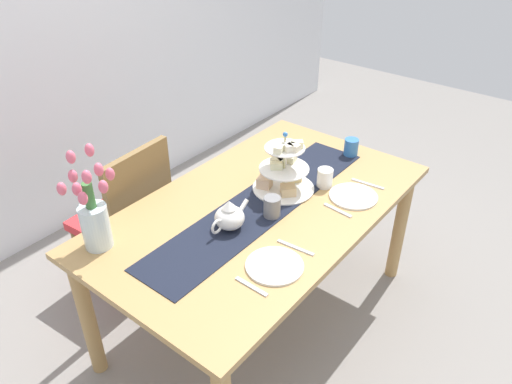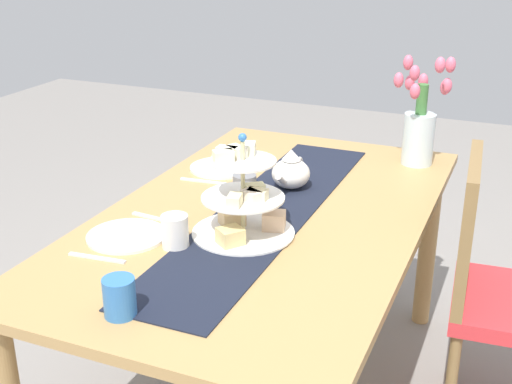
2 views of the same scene
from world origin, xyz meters
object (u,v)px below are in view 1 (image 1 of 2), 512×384
tiered_cake_stand (284,172)px  mug_grey (272,207)px  dinner_plate_right (353,196)px  dining_table (261,222)px  dinner_plate_left (275,266)px  tulip_vase (93,215)px  mug_white_text (325,178)px  fork_left (251,287)px  chair_left (128,214)px  mug_orange (351,147)px  teapot (229,217)px  knife_left (296,248)px  fork_right (338,210)px  knife_right (368,184)px

tiered_cake_stand → mug_grey: (-0.22, -0.09, -0.05)m
mug_grey → dinner_plate_right: bearing=-30.2°
dining_table → dinner_plate_left: bearing=-135.5°
tulip_vase → mug_white_text: tulip_vase is taller
fork_left → chair_left: bearing=78.4°
tulip_vase → mug_orange: (1.33, -0.43, -0.11)m
fork_left → mug_orange: (1.13, 0.22, 0.04)m
dining_table → mug_white_text: bearing=-24.0°
tiered_cake_stand → teapot: size_ratio=1.28×
teapot → mug_orange: 0.91m
dinner_plate_right → mug_grey: (-0.36, 0.21, 0.05)m
chair_left → mug_grey: size_ratio=9.58×
tiered_cake_stand → dinner_plate_left: size_ratio=1.32×
dining_table → tiered_cake_stand: 0.26m
tulip_vase → dinner_plate_right: (0.97, -0.65, -0.15)m
fork_left → mug_white_text: 0.79m
dining_table → dinner_plate_right: (0.32, -0.30, 0.10)m
dining_table → tiered_cake_stand: tiered_cake_stand is taller
dinner_plate_left → mug_grey: bearing=38.6°
knife_left → fork_right: size_ratio=1.13×
tiered_cake_stand → dinner_plate_right: size_ratio=1.32×
teapot → fork_left: bearing=-126.8°
tiered_cake_stand → teapot: 0.40m
mug_white_text → mug_orange: same height
knife_right → fork_left: bearing=180.0°
dining_table → mug_grey: bearing=-114.8°
chair_left → mug_orange: bearing=-40.5°
fork_left → mug_white_text: bearing=11.7°
knife_left → mug_white_text: mug_white_text is taller
chair_left → tiered_cake_stand: 0.88m
dinner_plate_left → fork_right: bearing=0.0°
chair_left → teapot: 0.76m
tiered_cake_stand → tulip_vase: size_ratio=0.73×
dining_table → tulip_vase: tulip_vase is taller
dining_table → knife_right: bearing=-32.9°
knife_right → dinner_plate_left: bearing=180.0°
chair_left → fork_right: bearing=-67.2°
chair_left → dining_table: bearing=-70.8°
dining_table → dinner_plate_left: dinner_plate_left is taller
dinner_plate_right → knife_right: 0.15m
teapot → dining_table: bearing=0.0°
fork_right → knife_right: bearing=0.0°
dinner_plate_left → fork_left: size_ratio=1.53×
teapot → knife_right: bearing=-23.6°
teapot → tiered_cake_stand: bearing=0.3°
dinner_plate_left → knife_right: dinner_plate_left is taller
chair_left → tiered_cake_stand: tiered_cake_stand is taller
chair_left → teapot: bearing=-88.4°
tulip_vase → mug_grey: tulip_vase is taller
dinner_plate_left → mug_grey: (0.27, 0.21, 0.05)m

